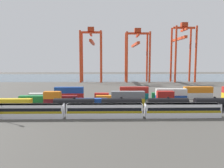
# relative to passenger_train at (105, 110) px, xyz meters

# --- Properties ---
(ground_plane) EXTENTS (420.00, 420.00, 0.00)m
(ground_plane) POSITION_rel_passenger_train_xyz_m (5.98, 61.29, -2.14)
(ground_plane) COLOR #4C4944
(harbour_water) EXTENTS (400.00, 110.00, 0.01)m
(harbour_water) POSITION_rel_passenger_train_xyz_m (5.98, 163.81, -2.14)
(harbour_water) COLOR #475B6B
(harbour_water) RESTS_ON ground_plane
(passenger_train) EXTENTS (66.01, 3.14, 3.90)m
(passenger_train) POSITION_rel_passenger_train_xyz_m (0.00, 0.00, 0.00)
(passenger_train) COLOR silver
(passenger_train) RESTS_ON ground_plane
(freight_tank_row) EXTENTS (73.76, 3.05, 4.51)m
(freight_tank_row) POSITION_rel_passenger_train_xyz_m (20.53, 8.31, 0.01)
(freight_tank_row) COLOR #232326
(freight_tank_row) RESTS_ON ground_plane
(shipping_container_0) EXTENTS (12.10, 2.44, 2.60)m
(shipping_container_0) POSITION_rel_passenger_train_xyz_m (-32.69, 17.04, -0.84)
(shipping_container_0) COLOR gold
(shipping_container_0) RESTS_ON ground_plane
(shipping_container_1) EXTENTS (6.04, 2.44, 2.60)m
(shipping_container_1) POSITION_rel_passenger_train_xyz_m (-19.04, 17.04, -0.84)
(shipping_container_1) COLOR maroon
(shipping_container_1) RESTS_ON ground_plane
(shipping_container_2) EXTENTS (6.04, 2.44, 2.60)m
(shipping_container_2) POSITION_rel_passenger_train_xyz_m (-19.04, 17.04, 1.76)
(shipping_container_2) COLOR orange
(shipping_container_2) RESTS_ON shipping_container_1
(shipping_container_3) EXTENTS (12.10, 2.44, 2.60)m
(shipping_container_3) POSITION_rel_passenger_train_xyz_m (-5.39, 17.04, -0.84)
(shipping_container_3) COLOR #1C4299
(shipping_container_3) RESTS_ON ground_plane
(shipping_container_4) EXTENTS (12.10, 2.44, 2.60)m
(shipping_container_4) POSITION_rel_passenger_train_xyz_m (8.26, 17.04, -0.84)
(shipping_container_4) COLOR gold
(shipping_container_4) RESTS_ON ground_plane
(shipping_container_5) EXTENTS (12.10, 2.44, 2.60)m
(shipping_container_5) POSITION_rel_passenger_train_xyz_m (8.26, 17.04, 1.76)
(shipping_container_5) COLOR slate
(shipping_container_5) RESTS_ON shipping_container_4
(shipping_container_6) EXTENTS (6.04, 2.44, 2.60)m
(shipping_container_6) POSITION_rel_passenger_train_xyz_m (21.90, 17.04, -0.84)
(shipping_container_6) COLOR #AD211C
(shipping_container_6) RESTS_ON ground_plane
(shipping_container_7) EXTENTS (6.04, 2.44, 2.60)m
(shipping_container_7) POSITION_rel_passenger_train_xyz_m (21.90, 17.04, 1.76)
(shipping_container_7) COLOR #AD211C
(shipping_container_7) RESTS_ON shipping_container_6
(shipping_container_8) EXTENTS (12.10, 2.44, 2.60)m
(shipping_container_8) POSITION_rel_passenger_train_xyz_m (-27.55, 23.83, -0.84)
(shipping_container_8) COLOR #197538
(shipping_container_8) RESTS_ON ground_plane
(shipping_container_9) EXTENTS (6.04, 2.44, 2.60)m
(shipping_container_9) POSITION_rel_passenger_train_xyz_m (-14.14, 23.83, -0.84)
(shipping_container_9) COLOR maroon
(shipping_container_9) RESTS_ON ground_plane
(shipping_container_10) EXTENTS (6.04, 2.44, 2.60)m
(shipping_container_10) POSITION_rel_passenger_train_xyz_m (-0.73, 23.83, -0.84)
(shipping_container_10) COLOR orange
(shipping_container_10) RESTS_ON ground_plane
(shipping_container_11) EXTENTS (6.04, 2.44, 2.60)m
(shipping_container_11) POSITION_rel_passenger_train_xyz_m (12.68, 23.83, -0.84)
(shipping_container_11) COLOR #197538
(shipping_container_11) RESTS_ON ground_plane
(shipping_container_12) EXTENTS (12.10, 2.44, 2.60)m
(shipping_container_12) POSITION_rel_passenger_train_xyz_m (26.10, 23.83, -0.84)
(shipping_container_12) COLOR #1C4299
(shipping_container_12) RESTS_ON ground_plane
(shipping_container_13) EXTENTS (12.10, 2.44, 2.60)m
(shipping_container_13) POSITION_rel_passenger_train_xyz_m (26.10, 23.83, 1.76)
(shipping_container_13) COLOR silver
(shipping_container_13) RESTS_ON shipping_container_12
(shipping_container_14) EXTENTS (6.04, 2.44, 2.60)m
(shipping_container_14) POSITION_rel_passenger_train_xyz_m (-29.23, 30.63, -0.84)
(shipping_container_14) COLOR silver
(shipping_container_14) RESTS_ON ground_plane
(shipping_container_15) EXTENTS (12.10, 2.44, 2.60)m
(shipping_container_15) POSITION_rel_passenger_train_xyz_m (-15.43, 30.63, -0.84)
(shipping_container_15) COLOR #AD211C
(shipping_container_15) RESTS_ON ground_plane
(shipping_container_16) EXTENTS (12.10, 2.44, 2.60)m
(shipping_container_16) POSITION_rel_passenger_train_xyz_m (-15.43, 30.63, 1.76)
(shipping_container_16) COLOR #1C4299
(shipping_container_16) RESTS_ON shipping_container_15
(shipping_container_17) EXTENTS (6.04, 2.44, 2.60)m
(shipping_container_17) POSITION_rel_passenger_train_xyz_m (-1.63, 30.63, -0.84)
(shipping_container_17) COLOR #AD211C
(shipping_container_17) RESTS_ON ground_plane
(shipping_container_18) EXTENTS (12.10, 2.44, 2.60)m
(shipping_container_18) POSITION_rel_passenger_train_xyz_m (12.16, 30.63, -0.84)
(shipping_container_18) COLOR #146066
(shipping_container_18) RESTS_ON ground_plane
(shipping_container_19) EXTENTS (12.10, 2.44, 2.60)m
(shipping_container_19) POSITION_rel_passenger_train_xyz_m (12.16, 30.63, 1.76)
(shipping_container_19) COLOR #AD211C
(shipping_container_19) RESTS_ON shipping_container_18
(shipping_container_20) EXTENTS (12.10, 2.44, 2.60)m
(shipping_container_20) POSITION_rel_passenger_train_xyz_m (25.96, 30.63, -0.84)
(shipping_container_20) COLOR #197538
(shipping_container_20) RESTS_ON ground_plane
(shipping_container_21) EXTENTS (12.10, 2.44, 2.60)m
(shipping_container_21) POSITION_rel_passenger_train_xyz_m (39.76, 30.63, -0.84)
(shipping_container_21) COLOR silver
(shipping_container_21) RESTS_ON ground_plane
(shipping_container_22) EXTENTS (12.10, 2.44, 2.60)m
(shipping_container_22) POSITION_rel_passenger_train_xyz_m (39.76, 30.63, 1.76)
(shipping_container_22) COLOR orange
(shipping_container_22) RESTS_ON shipping_container_21
(gantry_crane_west) EXTENTS (17.16, 39.83, 42.49)m
(gantry_crane_west) POSITION_rel_passenger_train_xyz_m (-11.87, 113.50, 24.30)
(gantry_crane_west) COLOR red
(gantry_crane_west) RESTS_ON ground_plane
(gantry_crane_central) EXTENTS (19.04, 41.39, 41.76)m
(gantry_crane_central) POSITION_rel_passenger_train_xyz_m (24.39, 113.81, 23.73)
(gantry_crane_central) COLOR red
(gantry_crane_central) RESTS_ON ground_plane
(gantry_crane_east) EXTENTS (17.12, 37.08, 46.19)m
(gantry_crane_east) POSITION_rel_passenger_train_xyz_m (60.65, 112.84, 26.27)
(gantry_crane_east) COLOR red
(gantry_crane_east) RESTS_ON ground_plane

